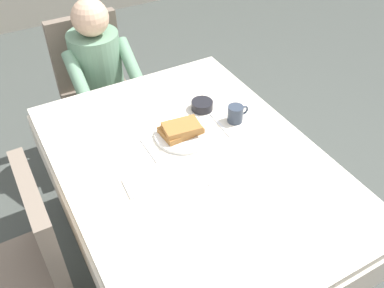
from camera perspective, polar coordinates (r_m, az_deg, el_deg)
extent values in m
plane|color=#474C47|center=(2.43, 0.07, -15.11)|extent=(14.00, 14.00, 0.00)
cube|color=silver|center=(1.88, 0.09, -2.78)|extent=(1.10, 1.50, 0.04)
cube|color=silver|center=(2.48, -8.49, 6.00)|extent=(1.10, 0.01, 0.18)
cube|color=silver|center=(1.84, -15.48, -11.01)|extent=(0.01, 1.50, 0.18)
cube|color=silver|center=(2.21, 12.81, 0.10)|extent=(0.01, 1.50, 0.18)
cylinder|color=brown|center=(2.08, 21.81, -16.89)|extent=(0.07, 0.07, 0.70)
cylinder|color=brown|center=(2.50, -17.09, -3.11)|extent=(0.07, 0.07, 0.70)
cylinder|color=brown|center=(2.74, 1.84, 3.45)|extent=(0.07, 0.07, 0.70)
cube|color=#7A6B5B|center=(2.82, -11.99, 5.63)|extent=(0.44, 0.44, 0.05)
cube|color=#7A6B5B|center=(2.85, -14.13, 11.98)|extent=(0.44, 0.06, 0.48)
cylinder|color=#2D2319|center=(2.86, -6.79, 1.23)|extent=(0.04, 0.04, 0.40)
cylinder|color=#2D2319|center=(2.79, -13.55, -1.10)|extent=(0.04, 0.04, 0.40)
cylinder|color=#2D2319|center=(3.13, -9.47, 4.91)|extent=(0.04, 0.04, 0.40)
cylinder|color=#2D2319|center=(3.06, -15.70, 2.86)|extent=(0.04, 0.04, 0.40)
cylinder|color=gray|center=(2.67, -12.60, 9.88)|extent=(0.30, 0.30, 0.46)
sphere|color=#D8AD8C|center=(2.50, -13.59, 16.24)|extent=(0.21, 0.21, 0.21)
cylinder|color=gray|center=(2.56, -8.37, 10.84)|extent=(0.08, 0.29, 0.23)
cylinder|color=gray|center=(2.48, -15.24, 8.78)|extent=(0.08, 0.29, 0.23)
cylinder|color=#383D51|center=(2.81, -8.52, 0.75)|extent=(0.10, 0.10, 0.45)
cylinder|color=#383D51|center=(2.77, -11.56, -0.30)|extent=(0.10, 0.10, 0.45)
cube|color=#7A6B5B|center=(2.00, -23.41, -17.25)|extent=(0.44, 0.44, 0.05)
cube|color=#7A6B5B|center=(1.78, -19.46, -10.63)|extent=(0.06, 0.44, 0.48)
cylinder|color=#2D2319|center=(2.27, -18.28, -15.32)|extent=(0.04, 0.04, 0.40)
cylinder|color=white|center=(1.99, -1.07, 1.35)|extent=(0.28, 0.28, 0.02)
cube|color=#A36B33|center=(1.98, -1.53, 1.88)|extent=(0.19, 0.14, 0.03)
cube|color=#A36B33|center=(1.95, -1.40, 2.29)|extent=(0.18, 0.13, 0.03)
cylinder|color=#333D4C|center=(2.07, 5.86, 4.06)|extent=(0.08, 0.08, 0.08)
torus|color=#333D4C|center=(2.09, 7.01, 4.54)|extent=(0.05, 0.01, 0.05)
cylinder|color=black|center=(2.15, 1.37, 5.23)|extent=(0.11, 0.11, 0.04)
cube|color=silver|center=(1.92, -5.78, -0.88)|extent=(0.01, 0.18, 0.00)
cube|color=silver|center=(2.06, 3.87, 2.56)|extent=(0.03, 0.20, 0.00)
cube|color=silver|center=(1.79, 4.34, -4.73)|extent=(0.15, 0.02, 0.00)
cube|color=white|center=(1.77, -6.30, -5.25)|extent=(0.18, 0.13, 0.01)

